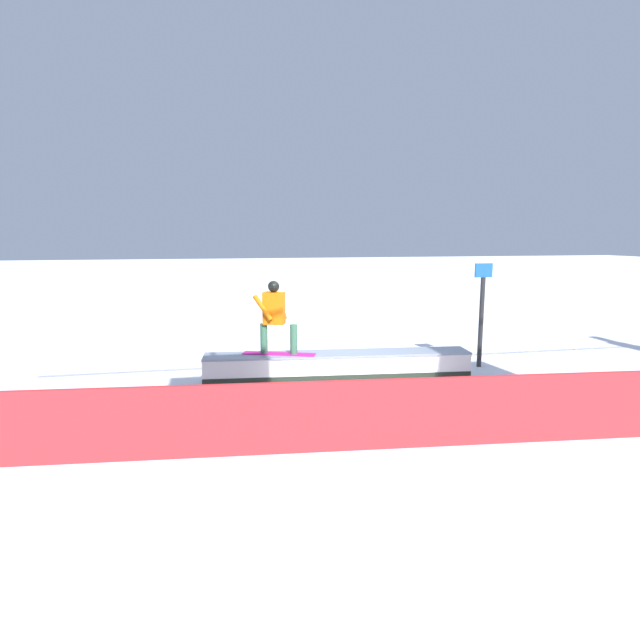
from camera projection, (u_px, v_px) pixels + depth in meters
ground_plane at (338, 381)px, 10.13m from camera, size 120.00×120.00×0.00m
grind_box at (338, 368)px, 10.09m from camera, size 5.29×1.20×0.58m
snowboarder at (275, 315)px, 9.79m from camera, size 1.43×0.77×1.43m
safety_fence at (401, 414)px, 6.85m from camera, size 11.86×1.34×0.97m
trail_marker at (481, 312)px, 11.08m from camera, size 0.40×0.10×2.28m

